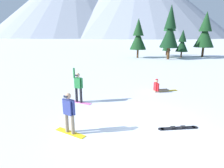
{
  "coord_description": "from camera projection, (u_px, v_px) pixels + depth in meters",
  "views": [
    {
      "loc": [
        0.42,
        -7.74,
        3.97
      ],
      "look_at": [
        -1.74,
        3.29,
        1.0
      ],
      "focal_mm": 30.81,
      "sensor_mm": 36.0,
      "label": 1
    }
  ],
  "objects": [
    {
      "name": "peak_north_spur",
      "position": [
        74.0,
        0.0,
        220.91
      ],
      "size": [
        186.69,
        186.69,
        78.4
      ],
      "color": "#8C93A3",
      "rests_on": "ground_plane"
    },
    {
      "name": "ground_plane",
      "position": [
        136.0,
        127.0,
        8.44
      ],
      "size": [
        800.0,
        800.0,
        0.0
      ],
      "primitive_type": "plane",
      "color": "silver"
    },
    {
      "name": "snowboarder_midground",
      "position": [
        78.0,
        87.0,
        11.15
      ],
      "size": [
        1.6,
        0.68,
        2.05
      ],
      "color": "pink",
      "rests_on": "ground_plane"
    },
    {
      "name": "pine_tree_tall",
      "position": [
        167.0,
        43.0,
        35.15
      ],
      "size": [
        1.53,
        1.53,
        4.05
      ],
      "color": "#472D19",
      "rests_on": "ground_plane"
    },
    {
      "name": "pine_tree_twin",
      "position": [
        170.0,
        30.0,
        29.3
      ],
      "size": [
        2.78,
        2.78,
        8.2
      ],
      "color": "#472D19",
      "rests_on": "ground_plane"
    },
    {
      "name": "pine_tree_young",
      "position": [
        205.0,
        33.0,
        32.59
      ],
      "size": [
        3.26,
        3.26,
        7.53
      ],
      "color": "#472D19",
      "rests_on": "ground_plane"
    },
    {
      "name": "loose_snowboard_far_spare",
      "position": [
        178.0,
        128.0,
        8.27
      ],
      "size": [
        1.77,
        0.77,
        0.09
      ],
      "color": "black",
      "rests_on": "ground_plane"
    },
    {
      "name": "snowboarder_background",
      "position": [
        159.0,
        87.0,
        13.45
      ],
      "size": [
        1.74,
        1.09,
        0.94
      ],
      "color": "gray",
      "rests_on": "ground_plane"
    },
    {
      "name": "pine_tree_leaning",
      "position": [
        182.0,
        42.0,
        31.84
      ],
      "size": [
        2.01,
        2.01,
        4.59
      ],
      "color": "#472D19",
      "rests_on": "ground_plane"
    },
    {
      "name": "pine_tree_short",
      "position": [
        170.0,
        32.0,
        32.25
      ],
      "size": [
        3.08,
        3.08,
        7.64
      ],
      "color": "#472D19",
      "rests_on": "ground_plane"
    },
    {
      "name": "pine_tree_slender",
      "position": [
        138.0,
        37.0,
        31.35
      ],
      "size": [
        2.73,
        2.73,
        6.34
      ],
      "color": "#472D19",
      "rests_on": "ground_plane"
    },
    {
      "name": "snowboarder_foreground",
      "position": [
        69.0,
        112.0,
        7.66
      ],
      "size": [
        1.46,
        0.75,
        1.73
      ],
      "color": "yellow",
      "rests_on": "ground_plane"
    }
  ]
}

